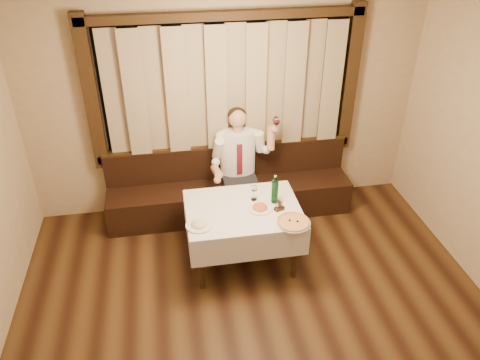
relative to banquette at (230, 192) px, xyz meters
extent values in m
cube|color=silver|center=(0.00, -2.72, 2.49)|extent=(5.00, 6.00, 0.01)
cube|color=tan|center=(0.00, 0.28, 1.09)|extent=(5.00, 0.01, 2.80)
cube|color=black|center=(0.00, 0.26, 1.39)|extent=(3.00, 0.02, 1.60)
cube|color=orange|center=(-0.70, 0.25, 1.09)|extent=(0.50, 0.01, 0.40)
cube|color=black|center=(0.00, 0.22, 0.54)|extent=(3.30, 0.12, 0.10)
cube|color=black|center=(0.00, 0.22, 2.24)|extent=(3.30, 0.12, 0.10)
cube|color=black|center=(-1.60, 0.22, 1.39)|extent=(0.16, 0.12, 1.90)
cube|color=black|center=(1.60, 0.22, 1.39)|extent=(0.16, 0.12, 1.90)
cube|color=#958060|center=(0.00, 0.16, 1.39)|extent=(2.90, 0.08, 1.55)
cube|color=black|center=(0.00, -0.04, -0.09)|extent=(3.20, 0.60, 0.45)
cube|color=black|center=(0.00, 0.20, 0.36)|extent=(3.20, 0.12, 0.45)
cube|color=black|center=(0.00, 0.20, 0.61)|extent=(3.20, 0.14, 0.04)
cylinder|color=black|center=(-0.52, -1.39, 0.04)|extent=(0.06, 0.06, 0.71)
cylinder|color=black|center=(0.52, -1.39, 0.04)|extent=(0.06, 0.06, 0.71)
cylinder|color=black|center=(-0.52, -0.65, 0.04)|extent=(0.06, 0.06, 0.71)
cylinder|color=black|center=(0.52, -0.65, 0.04)|extent=(0.06, 0.06, 0.71)
cube|color=black|center=(0.00, -1.02, 0.42)|extent=(1.20, 0.90, 0.04)
cube|color=silver|center=(0.00, -1.02, 0.44)|extent=(1.26, 0.96, 0.01)
cube|color=silver|center=(0.00, -1.50, 0.27)|extent=(1.26, 0.01, 0.35)
cube|color=silver|center=(0.00, -0.54, 0.27)|extent=(1.26, 0.01, 0.35)
cube|color=silver|center=(-0.63, -1.02, 0.27)|extent=(0.01, 0.96, 0.35)
cube|color=silver|center=(0.63, -1.02, 0.27)|extent=(0.01, 0.96, 0.35)
cylinder|color=white|center=(0.47, -1.39, 0.45)|extent=(0.37, 0.37, 0.01)
cylinder|color=#CB591E|center=(0.47, -1.39, 0.46)|extent=(0.34, 0.34, 0.01)
torus|color=tan|center=(0.47, -1.39, 0.47)|extent=(0.35, 0.35, 0.03)
sphere|color=black|center=(0.44, -1.37, 0.47)|extent=(0.02, 0.02, 0.02)
sphere|color=black|center=(0.52, -1.40, 0.47)|extent=(0.02, 0.02, 0.02)
cylinder|color=white|center=(0.18, -1.07, 0.45)|extent=(0.28, 0.28, 0.02)
ellipsoid|color=#BC3A1E|center=(0.18, -1.07, 0.50)|extent=(0.17, 0.17, 0.08)
cylinder|color=white|center=(-0.51, -1.26, 0.45)|extent=(0.29, 0.29, 0.02)
ellipsoid|color=#D3C988|center=(-0.51, -1.26, 0.50)|extent=(0.18, 0.18, 0.08)
cylinder|color=#0D3E1D|center=(0.37, -0.97, 0.59)|extent=(0.08, 0.08, 0.28)
cylinder|color=#0D3E1D|center=(0.37, -0.97, 0.75)|extent=(0.03, 0.03, 0.06)
cylinder|color=silver|center=(0.37, -0.97, 0.79)|extent=(0.03, 0.03, 0.01)
cylinder|color=white|center=(0.15, -0.88, 0.45)|extent=(0.07, 0.07, 0.01)
cylinder|color=white|center=(0.15, -0.88, 0.50)|extent=(0.01, 0.01, 0.10)
ellipsoid|color=white|center=(0.15, -0.88, 0.60)|extent=(0.07, 0.07, 0.09)
cube|color=black|center=(0.39, -1.12, 0.46)|extent=(0.12, 0.09, 0.04)
cube|color=black|center=(0.39, -1.12, 0.52)|extent=(0.03, 0.06, 0.08)
cylinder|color=white|center=(0.36, -1.14, 0.50)|extent=(0.03, 0.03, 0.06)
cylinder|color=silver|center=(0.36, -1.14, 0.54)|extent=(0.03, 0.03, 0.01)
cylinder|color=white|center=(0.42, -1.11, 0.50)|extent=(0.03, 0.03, 0.06)
cylinder|color=silver|center=(0.42, -1.11, 0.54)|extent=(0.03, 0.03, 0.01)
cube|color=black|center=(0.11, -0.17, 0.23)|extent=(0.43, 0.48, 0.17)
cube|color=black|center=(-0.01, -0.41, -0.09)|extent=(0.12, 0.13, 0.45)
cube|color=black|center=(0.23, -0.41, -0.09)|extent=(0.12, 0.13, 0.45)
ellipsoid|color=white|center=(0.11, -0.01, 0.60)|extent=(0.45, 0.28, 0.58)
cube|color=maroon|center=(0.11, -0.16, 0.57)|extent=(0.07, 0.01, 0.43)
cylinder|color=tan|center=(0.11, -0.01, 0.93)|extent=(0.11, 0.11, 0.09)
sphere|color=tan|center=(0.11, -0.01, 1.07)|extent=(0.22, 0.22, 0.22)
ellipsoid|color=black|center=(0.11, 0.02, 1.10)|extent=(0.23, 0.23, 0.17)
sphere|color=white|center=(-0.10, -0.01, 0.84)|extent=(0.14, 0.14, 0.14)
sphere|color=white|center=(0.32, -0.01, 0.84)|extent=(0.14, 0.14, 0.14)
sphere|color=tan|center=(-0.21, -0.45, 0.48)|extent=(0.09, 0.09, 0.09)
sphere|color=tan|center=(0.54, -0.19, 0.97)|extent=(0.10, 0.10, 0.10)
cylinder|color=white|center=(0.54, -0.23, 1.02)|extent=(0.01, 0.01, 0.12)
ellipsoid|color=white|center=(0.54, -0.23, 1.11)|extent=(0.09, 0.09, 0.11)
ellipsoid|color=#4C070F|center=(0.54, -0.23, 1.09)|extent=(0.07, 0.07, 0.06)
camera|label=1|loc=(-0.75, -5.18, 3.45)|focal=35.00mm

